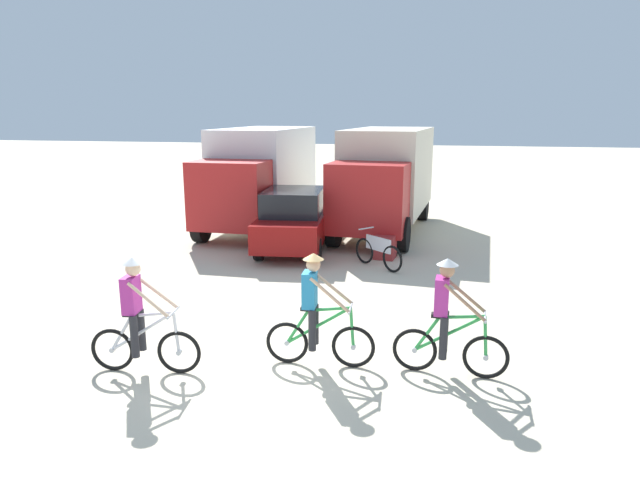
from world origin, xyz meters
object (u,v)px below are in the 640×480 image
object	(u,v)px
box_truck_cream_rv	(386,175)
cyclist_near_camera	(447,322)
supply_crate	(385,247)
sedan_parked	(294,220)
cyclist_orange_shirt	(139,320)
cyclist_cowboy_hat	(316,314)
bicycle_spare	(378,252)
box_truck_avon_van	(260,172)

from	to	relation	value
box_truck_cream_rv	cyclist_near_camera	distance (m)	10.62
box_truck_cream_rv	supply_crate	world-z (taller)	box_truck_cream_rv
sedan_parked	supply_crate	world-z (taller)	sedan_parked
box_truck_cream_rv	sedan_parked	world-z (taller)	box_truck_cream_rv
cyclist_orange_shirt	cyclist_cowboy_hat	size ratio (longest dim) A/B	1.00
bicycle_spare	supply_crate	world-z (taller)	bicycle_spare
cyclist_cowboy_hat	bicycle_spare	distance (m)	5.87
supply_crate	cyclist_cowboy_hat	bearing A→B (deg)	-93.50
box_truck_avon_van	box_truck_cream_rv	size ratio (longest dim) A/B	0.98
box_truck_avon_van	cyclist_orange_shirt	xyz separation A→B (m)	(1.67, -11.11, -1.03)
supply_crate	box_truck_avon_van	bearing A→B (deg)	142.87
sedan_parked	bicycle_spare	xyz separation A→B (m)	(2.56, -1.40, -0.48)
cyclist_near_camera	supply_crate	distance (m)	6.91
box_truck_avon_van	bicycle_spare	bearing A→B (deg)	-44.49
box_truck_avon_van	bicycle_spare	distance (m)	6.55
cyclist_near_camera	cyclist_orange_shirt	bearing A→B (deg)	-168.92
sedan_parked	cyclist_near_camera	distance (m)	8.30
box_truck_avon_van	box_truck_cream_rv	bearing A→B (deg)	2.33
box_truck_cream_rv	bicycle_spare	bearing A→B (deg)	-86.47
cyclist_orange_shirt	cyclist_near_camera	world-z (taller)	same
sedan_parked	supply_crate	bearing A→B (deg)	-9.57
cyclist_cowboy_hat	supply_crate	bearing A→B (deg)	86.50
cyclist_cowboy_hat	cyclist_near_camera	xyz separation A→B (m)	(1.99, 0.10, 0.00)
cyclist_orange_shirt	bicycle_spare	world-z (taller)	cyclist_orange_shirt
box_truck_cream_rv	cyclist_cowboy_hat	xyz separation A→B (m)	(-0.04, -10.49, -1.03)
box_truck_avon_van	cyclist_cowboy_hat	distance (m)	11.20
box_truck_cream_rv	bicycle_spare	size ratio (longest dim) A/B	5.17
box_truck_cream_rv	cyclist_orange_shirt	distance (m)	11.62
box_truck_cream_rv	supply_crate	size ratio (longest dim) A/B	10.85
box_truck_cream_rv	cyclist_near_camera	size ratio (longest dim) A/B	3.80
cyclist_cowboy_hat	bicycle_spare	xyz separation A→B (m)	(0.33, 5.85, -0.45)
box_truck_avon_van	cyclist_cowboy_hat	world-z (taller)	box_truck_avon_van
bicycle_spare	sedan_parked	bearing A→B (deg)	151.28
box_truck_avon_van	supply_crate	bearing A→B (deg)	-37.13
sedan_parked	cyclist_cowboy_hat	size ratio (longest dim) A/B	2.40
box_truck_cream_rv	cyclist_orange_shirt	size ratio (longest dim) A/B	3.80
cyclist_near_camera	bicycle_spare	world-z (taller)	cyclist_near_camera
box_truck_avon_van	box_truck_cream_rv	distance (m)	4.27
cyclist_cowboy_hat	cyclist_near_camera	world-z (taller)	same
cyclist_near_camera	box_truck_cream_rv	bearing A→B (deg)	100.60
box_truck_avon_van	cyclist_orange_shirt	distance (m)	11.28
box_truck_avon_van	cyclist_near_camera	distance (m)	12.00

